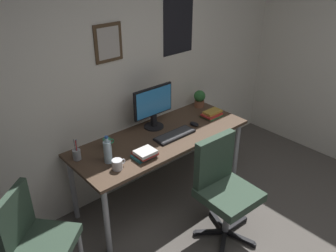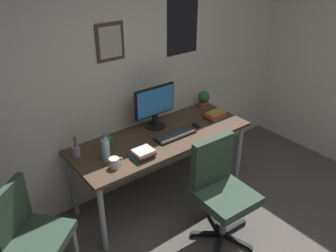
{
  "view_description": "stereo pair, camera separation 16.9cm",
  "coord_description": "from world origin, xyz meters",
  "px_view_note": "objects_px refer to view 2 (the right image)",
  "views": [
    {
      "loc": [
        -1.87,
        -0.54,
        2.4
      ],
      "look_at": [
        0.03,
        1.62,
        0.87
      ],
      "focal_mm": 37.23,
      "sensor_mm": 36.0,
      "label": 1
    },
    {
      "loc": [
        -1.74,
        -0.65,
        2.4
      ],
      "look_at": [
        0.03,
        1.62,
        0.87
      ],
      "focal_mm": 37.23,
      "sensor_mm": 36.0,
      "label": 2
    }
  ],
  "objects_px": {
    "computer_mouse": "(196,125)",
    "book_stack_left": "(215,115)",
    "water_bottle": "(106,150)",
    "coffee_mug_far": "(115,163)",
    "book_stack_right": "(143,153)",
    "coffee_mug_near": "(107,141)",
    "potted_plant": "(204,99)",
    "keyboard": "(175,135)",
    "office_chair": "(220,186)",
    "monitor": "(155,105)",
    "pen_cup": "(76,151)",
    "side_chair": "(30,231)"
  },
  "relations": [
    {
      "from": "keyboard",
      "to": "computer_mouse",
      "type": "xyz_separation_m",
      "value": [
        0.3,
        0.03,
        0.01
      ]
    },
    {
      "from": "computer_mouse",
      "to": "book_stack_left",
      "type": "height_order",
      "value": "book_stack_left"
    },
    {
      "from": "book_stack_left",
      "to": "side_chair",
      "type": "bearing_deg",
      "value": -174.76
    },
    {
      "from": "coffee_mug_near",
      "to": "monitor",
      "type": "bearing_deg",
      "value": 4.02
    },
    {
      "from": "side_chair",
      "to": "pen_cup",
      "type": "height_order",
      "value": "pen_cup"
    },
    {
      "from": "water_bottle",
      "to": "coffee_mug_far",
      "type": "distance_m",
      "value": 0.15
    },
    {
      "from": "keyboard",
      "to": "pen_cup",
      "type": "height_order",
      "value": "pen_cup"
    },
    {
      "from": "coffee_mug_far",
      "to": "potted_plant",
      "type": "xyz_separation_m",
      "value": [
        1.41,
        0.42,
        0.06
      ]
    },
    {
      "from": "computer_mouse",
      "to": "coffee_mug_near",
      "type": "height_order",
      "value": "coffee_mug_near"
    },
    {
      "from": "keyboard",
      "to": "coffee_mug_near",
      "type": "bearing_deg",
      "value": 158.47
    },
    {
      "from": "book_stack_right",
      "to": "book_stack_left",
      "type": "bearing_deg",
      "value": 8.69
    },
    {
      "from": "keyboard",
      "to": "water_bottle",
      "type": "relative_size",
      "value": 1.7
    },
    {
      "from": "coffee_mug_near",
      "to": "computer_mouse",
      "type": "bearing_deg",
      "value": -13.06
    },
    {
      "from": "coffee_mug_far",
      "to": "book_stack_left",
      "type": "height_order",
      "value": "coffee_mug_far"
    },
    {
      "from": "side_chair",
      "to": "book_stack_right",
      "type": "xyz_separation_m",
      "value": [
        1.05,
        0.03,
        0.26
      ]
    },
    {
      "from": "water_bottle",
      "to": "book_stack_left",
      "type": "xyz_separation_m",
      "value": [
        1.32,
        0.01,
        -0.08
      ]
    },
    {
      "from": "computer_mouse",
      "to": "coffee_mug_far",
      "type": "relative_size",
      "value": 0.87
    },
    {
      "from": "keyboard",
      "to": "potted_plant",
      "type": "xyz_separation_m",
      "value": [
        0.68,
        0.33,
        0.09
      ]
    },
    {
      "from": "office_chair",
      "to": "monitor",
      "type": "height_order",
      "value": "monitor"
    },
    {
      "from": "pen_cup",
      "to": "book_stack_left",
      "type": "relative_size",
      "value": 0.9
    },
    {
      "from": "office_chair",
      "to": "book_stack_right",
      "type": "xyz_separation_m",
      "value": [
        -0.43,
        0.55,
        0.23
      ]
    },
    {
      "from": "computer_mouse",
      "to": "water_bottle",
      "type": "distance_m",
      "value": 1.04
    },
    {
      "from": "office_chair",
      "to": "book_stack_left",
      "type": "distance_m",
      "value": 0.97
    },
    {
      "from": "water_bottle",
      "to": "pen_cup",
      "type": "distance_m",
      "value": 0.29
    },
    {
      "from": "coffee_mug_near",
      "to": "office_chair",
      "type": "bearing_deg",
      "value": -56.77
    },
    {
      "from": "pen_cup",
      "to": "potted_plant",
      "type": "bearing_deg",
      "value": 2.46
    },
    {
      "from": "monitor",
      "to": "pen_cup",
      "type": "bearing_deg",
      "value": -178.42
    },
    {
      "from": "keyboard",
      "to": "book_stack_left",
      "type": "xyz_separation_m",
      "value": [
        0.59,
        0.05,
        0.02
      ]
    },
    {
      "from": "monitor",
      "to": "computer_mouse",
      "type": "distance_m",
      "value": 0.47
    },
    {
      "from": "computer_mouse",
      "to": "water_bottle",
      "type": "relative_size",
      "value": 0.44
    },
    {
      "from": "office_chair",
      "to": "monitor",
      "type": "relative_size",
      "value": 2.07
    },
    {
      "from": "coffee_mug_far",
      "to": "potted_plant",
      "type": "height_order",
      "value": "potted_plant"
    },
    {
      "from": "monitor",
      "to": "keyboard",
      "type": "bearing_deg",
      "value": -83.13
    },
    {
      "from": "keyboard",
      "to": "book_stack_right",
      "type": "bearing_deg",
      "value": -166.72
    },
    {
      "from": "coffee_mug_far",
      "to": "water_bottle",
      "type": "bearing_deg",
      "value": 91.05
    },
    {
      "from": "keyboard",
      "to": "water_bottle",
      "type": "distance_m",
      "value": 0.74
    },
    {
      "from": "monitor",
      "to": "water_bottle",
      "type": "distance_m",
      "value": 0.75
    },
    {
      "from": "keyboard",
      "to": "water_bottle",
      "type": "height_order",
      "value": "water_bottle"
    },
    {
      "from": "keyboard",
      "to": "coffee_mug_far",
      "type": "distance_m",
      "value": 0.74
    },
    {
      "from": "office_chair",
      "to": "pen_cup",
      "type": "bearing_deg",
      "value": 134.18
    },
    {
      "from": "monitor",
      "to": "book_stack_right",
      "type": "distance_m",
      "value": 0.61
    },
    {
      "from": "pen_cup",
      "to": "book_stack_left",
      "type": "distance_m",
      "value": 1.52
    },
    {
      "from": "side_chair",
      "to": "monitor",
      "type": "xyz_separation_m",
      "value": [
        1.47,
        0.42,
        0.46
      ]
    },
    {
      "from": "coffee_mug_near",
      "to": "coffee_mug_far",
      "type": "bearing_deg",
      "value": -109.14
    },
    {
      "from": "computer_mouse",
      "to": "coffee_mug_far",
      "type": "height_order",
      "value": "coffee_mug_far"
    },
    {
      "from": "computer_mouse",
      "to": "keyboard",
      "type": "bearing_deg",
      "value": -174.31
    },
    {
      "from": "computer_mouse",
      "to": "pen_cup",
      "type": "xyz_separation_m",
      "value": [
        -1.21,
        0.23,
        0.04
      ]
    },
    {
      "from": "coffee_mug_near",
      "to": "potted_plant",
      "type": "xyz_separation_m",
      "value": [
        1.29,
        0.08,
        0.05
      ]
    },
    {
      "from": "keyboard",
      "to": "book_stack_left",
      "type": "height_order",
      "value": "book_stack_left"
    },
    {
      "from": "monitor",
      "to": "coffee_mug_far",
      "type": "relative_size",
      "value": 3.64
    }
  ]
}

